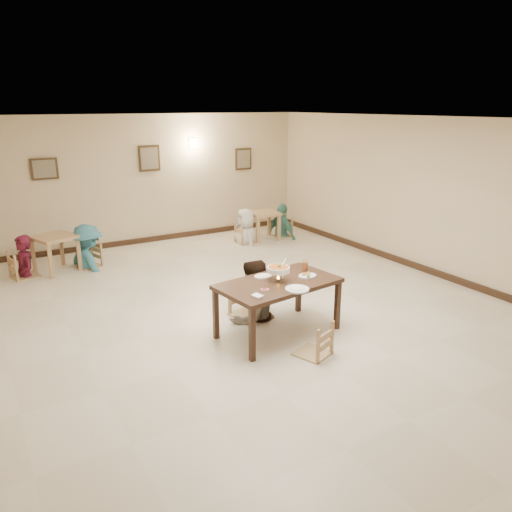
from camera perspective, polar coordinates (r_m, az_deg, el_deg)
floor at (r=8.08m, az=-0.39°, el=-6.42°), size 10.00×10.00×0.00m
ceiling at (r=7.42m, az=-0.44°, el=15.36°), size 10.00×10.00×0.00m
wall_back at (r=12.13m, az=-12.46°, el=8.49°), size 10.00×0.00×10.00m
wall_right at (r=10.18m, az=19.61°, el=6.34°), size 0.00×10.00×10.00m
baseboard_back at (r=12.39m, az=-11.99°, el=1.88°), size 8.00×0.06×0.12m
baseboard_right at (r=10.49m, az=18.73°, el=-1.41°), size 0.06×10.00×0.12m
picture_a at (r=11.55m, az=-23.04°, el=9.15°), size 0.55×0.04×0.45m
picture_b at (r=12.06m, az=-12.09°, el=10.87°), size 0.50×0.04×0.60m
picture_c at (r=13.08m, az=-1.45°, el=11.02°), size 0.45×0.04×0.55m
wall_sconce at (r=12.43m, az=-7.26°, el=12.66°), size 0.16×0.05×0.22m
main_table at (r=7.10m, az=2.55°, el=-3.56°), size 1.82×1.18×0.80m
chair_far at (r=7.78m, az=-0.93°, el=-3.42°), size 0.47×0.47×1.00m
chair_near at (r=6.66m, az=6.56°, el=-7.69°), size 0.42×0.42×0.89m
main_diner at (r=7.59m, az=-0.42°, el=-0.55°), size 1.06×0.92×1.85m
curry_warmer at (r=7.05m, az=2.57°, el=-1.56°), size 0.36×0.32×0.29m
rice_plate_far at (r=7.26m, az=0.81°, el=-2.30°), size 0.27×0.27×0.06m
rice_plate_near at (r=6.78m, az=4.73°, el=-3.76°), size 0.32×0.32×0.07m
fried_plate at (r=7.30m, az=5.91°, el=-2.22°), size 0.28×0.28×0.06m
chili_dish at (r=6.75m, az=1.01°, el=-3.85°), size 0.10×0.10×0.02m
napkin_cutlery at (r=6.52m, az=0.17°, el=-4.59°), size 0.16×0.23×0.03m
drink_glass at (r=7.55m, az=5.64°, el=-1.10°), size 0.08×0.08×0.17m
bg_table_left at (r=10.59m, az=-22.01°, el=1.46°), size 0.96×0.96×0.74m
bg_table_right at (r=12.24m, az=0.88°, el=4.44°), size 0.76×0.76×0.68m
bg_chair_ll at (r=10.51m, az=-25.13°, el=0.36°), size 0.47×0.47×0.99m
bg_chair_lr at (r=10.70m, az=-18.73°, el=1.14°), size 0.43×0.43×0.91m
bg_chair_rl at (r=11.94m, az=-1.20°, el=3.59°), size 0.42×0.42×0.89m
bg_chair_rr at (r=12.55m, az=3.00°, el=4.20°), size 0.41×0.41×0.87m
bg_diner_a at (r=10.43m, az=-25.35°, el=2.11°), size 0.51×0.67×1.65m
bg_diner_b at (r=10.59m, az=-18.95°, el=3.41°), size 0.99×1.30×1.78m
bg_diner_c at (r=11.86m, az=-1.21°, el=5.44°), size 0.62×0.87×1.67m
bg_diner_d at (r=12.47m, az=3.03°, el=5.98°), size 0.53×1.02×1.67m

